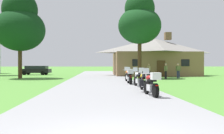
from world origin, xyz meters
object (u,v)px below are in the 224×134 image
object	(u,v)px
bystander_tan_shirt_near_lodge	(149,70)
bystander_olive_shirt_beside_signpost	(166,70)
parked_black_suv_far_left	(36,70)
motorcycle_red_nearest_to_camera	(152,84)
motorcycle_white_third_in_row	(139,78)
motorcycle_orange_farthest_in_row	(128,75)
tree_left_near	(20,24)
motorcycle_yellow_second_in_row	(145,81)
tree_by_lodge_front	(140,21)
motorcycle_red_fourth_in_row	(130,77)
bystander_olive_shirt_by_tree	(178,70)

from	to	relation	value
bystander_tan_shirt_near_lodge	bystander_olive_shirt_beside_signpost	world-z (taller)	bystander_olive_shirt_beside_signpost
parked_black_suv_far_left	bystander_olive_shirt_beside_signpost	bearing A→B (deg)	-120.55
motorcycle_red_nearest_to_camera	motorcycle_white_third_in_row	world-z (taller)	same
motorcycle_orange_farthest_in_row	tree_left_near	size ratio (longest dim) A/B	0.21
motorcycle_yellow_second_in_row	tree_by_lodge_front	xyz separation A→B (m)	(2.25, 15.14, 5.98)
bystander_tan_shirt_near_lodge	tree_by_lodge_front	world-z (taller)	tree_by_lodge_front
motorcycle_red_nearest_to_camera	motorcycle_orange_farthest_in_row	bearing A→B (deg)	84.11
motorcycle_red_fourth_in_row	tree_by_lodge_front	xyz separation A→B (m)	(2.37, 9.54, 5.97)
motorcycle_orange_farthest_in_row	tree_left_near	xyz separation A→B (m)	(-11.40, 7.47, 5.54)
motorcycle_yellow_second_in_row	tree_left_near	bearing A→B (deg)	126.35
motorcycle_red_fourth_in_row	bystander_olive_shirt_by_tree	world-z (taller)	bystander_olive_shirt_by_tree
motorcycle_red_nearest_to_camera	tree_by_lodge_front	distance (m)	18.56
motorcycle_orange_farthest_in_row	motorcycle_yellow_second_in_row	bearing A→B (deg)	-94.87
motorcycle_white_third_in_row	bystander_olive_shirt_by_tree	distance (m)	13.73
motorcycle_white_third_in_row	tree_left_near	distance (m)	17.99
motorcycle_yellow_second_in_row	motorcycle_white_third_in_row	distance (m)	2.93
motorcycle_yellow_second_in_row	motorcycle_orange_farthest_in_row	size ratio (longest dim) A/B	1.00
bystander_olive_shirt_by_tree	tree_by_lodge_front	xyz separation A→B (m)	(-4.46, 0.15, 5.64)
motorcycle_yellow_second_in_row	bystander_tan_shirt_near_lodge	xyz separation A→B (m)	(3.63, 16.64, 0.32)
bystander_olive_shirt_by_tree	tree_left_near	xyz separation A→B (m)	(-18.02, 0.62, 5.21)
motorcycle_red_nearest_to_camera	bystander_olive_shirt_beside_signpost	world-z (taller)	bystander_olive_shirt_beside_signpost
motorcycle_yellow_second_in_row	bystander_tan_shirt_near_lodge	distance (m)	17.03
motorcycle_white_third_in_row	tree_by_lodge_front	distance (m)	13.75
motorcycle_red_fourth_in_row	bystander_tan_shirt_near_lodge	bearing A→B (deg)	71.14
motorcycle_orange_farthest_in_row	parked_black_suv_far_left	bearing A→B (deg)	119.30
motorcycle_orange_farthest_in_row	bystander_olive_shirt_by_tree	xyz separation A→B (m)	(6.62, 6.85, 0.33)
motorcycle_red_fourth_in_row	tree_left_near	world-z (taller)	tree_left_near
bystander_tan_shirt_near_lodge	tree_left_near	size ratio (longest dim) A/B	0.17
bystander_olive_shirt_by_tree	parked_black_suv_far_left	xyz separation A→B (m)	(-18.78, 11.45, -0.17)
bystander_tan_shirt_near_lodge	parked_black_suv_far_left	distance (m)	18.52
motorcycle_red_fourth_in_row	parked_black_suv_far_left	xyz separation A→B (m)	(-11.95, 20.85, 0.16)
motorcycle_red_nearest_to_camera	parked_black_suv_far_left	bearing A→B (deg)	107.71
parked_black_suv_far_left	bystander_olive_shirt_by_tree	bearing A→B (deg)	-115.38
bystander_olive_shirt_by_tree	tree_left_near	size ratio (longest dim) A/B	0.17
motorcycle_yellow_second_in_row	motorcycle_white_third_in_row	world-z (taller)	same
motorcycle_red_fourth_in_row	bystander_olive_shirt_by_tree	size ratio (longest dim) A/B	1.23
bystander_olive_shirt_beside_signpost	parked_black_suv_far_left	size ratio (longest dim) A/B	0.35
motorcycle_yellow_second_in_row	bystander_olive_shirt_beside_signpost	bearing A→B (deg)	70.75
motorcycle_yellow_second_in_row	motorcycle_white_third_in_row	bearing A→B (deg)	87.03
motorcycle_yellow_second_in_row	tree_left_near	world-z (taller)	tree_left_near
motorcycle_orange_farthest_in_row	tree_left_near	distance (m)	14.71
motorcycle_red_fourth_in_row	parked_black_suv_far_left	bearing A→B (deg)	119.73
bystander_olive_shirt_beside_signpost	bystander_olive_shirt_by_tree	world-z (taller)	same
motorcycle_yellow_second_in_row	parked_black_suv_far_left	distance (m)	29.07
tree_left_near	parked_black_suv_far_left	xyz separation A→B (m)	(-0.76, 10.84, -5.38)
motorcycle_white_third_in_row	motorcycle_red_fourth_in_row	bearing A→B (deg)	89.62
tree_left_near	tree_by_lodge_front	distance (m)	13.58
motorcycle_red_nearest_to_camera	motorcycle_red_fourth_in_row	distance (m)	7.88
tree_by_lodge_front	parked_black_suv_far_left	size ratio (longest dim) A/B	2.06
motorcycle_white_third_in_row	parked_black_suv_far_left	size ratio (longest dim) A/B	0.44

